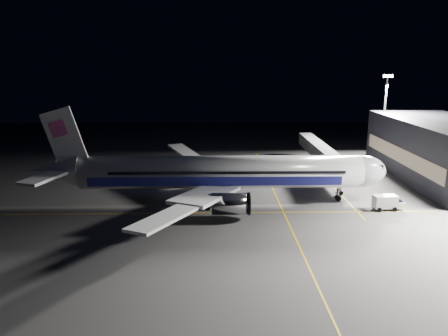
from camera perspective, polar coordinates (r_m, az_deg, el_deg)
ground at (r=76.29m, az=-0.37°, el=-4.37°), size 200.00×200.00×0.00m
guide_line_main at (r=77.09m, az=7.10°, el=-4.28°), size 0.25×80.00×0.01m
guide_line_cross at (r=70.62m, az=-0.29°, el=-5.89°), size 70.00×0.25×0.01m
guide_line_side at (r=88.90m, az=13.85°, el=-2.12°), size 0.25×40.00×0.01m
airliner at (r=74.83m, az=-1.20°, el=-0.62°), size 61.48×54.22×16.64m
terminal at (r=100.08m, az=26.84°, el=2.07°), size 18.12×40.00×12.00m
jet_bridge at (r=95.39m, az=12.78°, el=1.85°), size 3.60×34.40×6.30m
floodlight_mast_north at (r=112.84m, az=20.26°, el=7.17°), size 2.40×0.68×20.70m
service_truck at (r=76.51m, az=20.57°, el=-4.19°), size 5.02×2.50×2.48m
baggage_tug at (r=94.11m, az=-5.83°, el=-0.47°), size 2.35×2.03×1.50m
safety_cone_a at (r=80.08m, az=1.25°, el=-3.25°), size 0.41×0.41×0.62m
safety_cone_b at (r=89.89m, az=3.31°, el=-1.36°), size 0.41×0.41×0.61m
safety_cone_c at (r=81.70m, az=0.52°, el=-2.88°), size 0.44×0.44×0.66m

